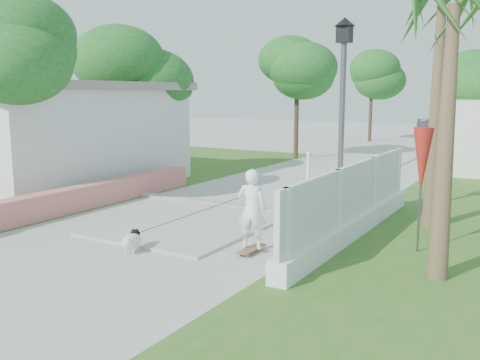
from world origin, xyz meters
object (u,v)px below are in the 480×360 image
Objects in this scene: patio_umbrella at (422,162)px; bollard at (308,167)px; dog at (132,240)px; skateboarder at (202,214)px; parked_car at (453,125)px; street_lamp at (342,116)px.

bollard is at bearing 129.91° from patio_umbrella.
dog is (-4.51, -2.71, -1.46)m from patio_umbrella.
skateboarder is 0.47× the size of parked_car.
patio_umbrella reaches higher than parked_car.
parked_car is at bearing -106.08° from skateboarder.
street_lamp reaches higher than bollard.
street_lamp is 1.93× the size of patio_umbrella.
dog is (0.09, -8.21, -0.36)m from bollard.
skateboarder is at bearing -117.60° from street_lamp.
dog is at bearing 18.24° from skateboarder.
street_lamp is at bearing -156.65° from parked_car.
dog is (-2.61, -3.71, -2.20)m from street_lamp.
street_lamp is 7.65× the size of dog.
street_lamp is 5.56m from bollard.
street_lamp is 4.07× the size of bollard.
street_lamp reaches higher than skateboarder.
bollard is 0.47× the size of patio_umbrella.
bollard is at bearing 66.74° from dog.
parked_car reaches higher than bollard.
patio_umbrella is 1.05× the size of skateboarder.
skateboarder is (1.15, -7.47, 0.11)m from bollard.
patio_umbrella reaches higher than skateboarder.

